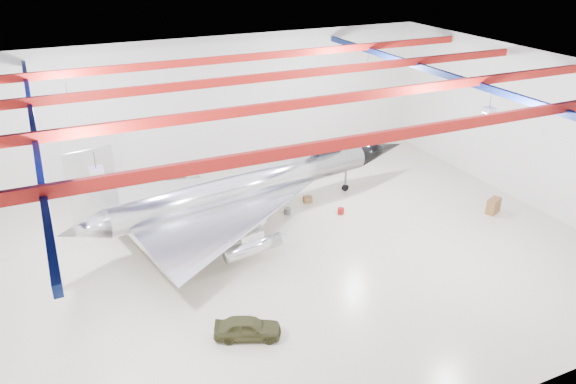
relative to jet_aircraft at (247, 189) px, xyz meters
name	(u,v)px	position (x,y,z in m)	size (l,w,h in m)	color
floor	(273,255)	(-0.31, -4.97, -2.42)	(40.00, 40.00, 0.00)	beige
wall_back	(198,108)	(-0.31, 10.03, 3.08)	(40.00, 40.00, 0.00)	silver
wall_right	(528,128)	(19.69, -4.97, 3.08)	(30.00, 30.00, 0.00)	silver
ceiling	(270,80)	(-0.31, -4.97, 8.58)	(40.00, 40.00, 0.00)	#0A0F38
ceiling_structure	(270,92)	(-0.31, -4.97, 7.90)	(39.50, 29.50, 1.08)	maroon
jet_aircraft	(247,189)	(0.00, 0.00, 0.00)	(26.95, 17.88, 7.38)	silver
jeep	(248,328)	(-4.49, -11.59, -1.86)	(1.33, 3.30, 1.13)	#38381C
desk	(493,206)	(16.32, -6.16, -1.88)	(1.19, 0.60, 1.09)	brown
crate_ply	(147,249)	(-7.27, -1.23, -2.25)	(0.49, 0.39, 0.34)	olive
toolbox_red	(219,199)	(-0.86, 3.95, -2.28)	(0.39, 0.31, 0.27)	maroon
engine_drum	(287,211)	(2.90, -0.19, -2.20)	(0.49, 0.49, 0.45)	#59595B
parts_bin	(308,199)	(5.08, 0.96, -2.20)	(0.63, 0.50, 0.44)	olive
crate_small	(128,217)	(-7.58, 3.78, -2.27)	(0.42, 0.34, 0.30)	#59595B
tool_chest	(341,211)	(6.37, -1.75, -2.21)	(0.47, 0.47, 0.43)	maroon
oil_barrel	(189,216)	(-3.67, 1.99, -2.24)	(0.53, 0.42, 0.37)	olive
spares_box	(258,188)	(2.47, 4.44, -2.23)	(0.42, 0.42, 0.38)	#59595B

